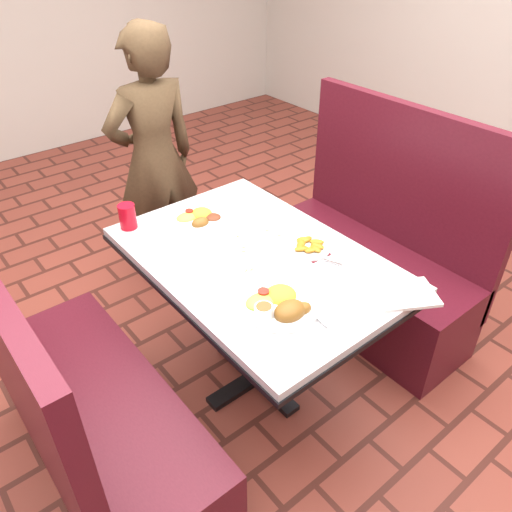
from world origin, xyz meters
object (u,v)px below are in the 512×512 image
Objects in this scene: near_dinner_plate at (281,302)px; red_tumbler at (127,216)px; booth_bench_right at (370,266)px; diner_person at (154,161)px; dining_table at (256,274)px; booth_bench_left at (93,423)px; far_dinner_plate at (199,216)px; plantain_plate at (307,246)px.

near_dinner_plate is 2.51× the size of red_tumbler.
diner_person is (-0.65, 1.10, 0.42)m from booth_bench_right.
dining_table is at bearing 65.92° from near_dinner_plate.
near_dinner_plate is (-0.14, -0.31, 0.13)m from dining_table.
near_dinner_plate is (0.66, -0.31, 0.45)m from booth_bench_left.
diner_person is 1.44m from near_dinner_plate.
far_dinner_plate reaches higher than plantain_plate.
booth_bench_left is at bearing -132.82° from red_tumbler.
booth_bench_right reaches higher than red_tumbler.
red_tumbler is (-0.30, 0.54, 0.15)m from dining_table.
booth_bench_left is 10.58× the size of red_tumbler.
diner_person is at bearing 120.72° from booth_bench_right.
diner_person reaches higher than booth_bench_left.
near_dinner_plate reaches higher than dining_table.
diner_person reaches higher than far_dinner_plate.
booth_bench_right reaches higher than dining_table.
far_dinner_plate is at bearing 114.86° from plantain_plate.
plantain_plate is at bearing -65.14° from far_dinner_plate.
red_tumbler is (-0.45, -0.56, 0.06)m from diner_person.
dining_table is at bearing 154.71° from plantain_plate.
booth_bench_left is at bearing 180.00° from dining_table.
booth_bench_left is 4.92× the size of far_dinner_plate.
dining_table is 1.01× the size of booth_bench_right.
dining_table is 0.36m from near_dinner_plate.
booth_bench_left reaches higher than far_dinner_plate.
diner_person is at bearing 76.85° from far_dinner_plate.
far_dinner_plate is 0.32m from red_tumbler.
red_tumbler reaches higher than plantain_plate.
diner_person is 5.26× the size of near_dinner_plate.
diner_person is (0.15, 1.10, 0.09)m from dining_table.
red_tumbler is at bearing 52.03° from diner_person.
booth_bench_right is 4.22× the size of near_dinner_plate.
dining_table is at bearing -60.60° from red_tumbler.
booth_bench_right is 1.34m from diner_person.
booth_bench_left is at bearing 154.84° from near_dinner_plate.
booth_bench_left is at bearing 180.00° from booth_bench_right.
near_dinner_plate is at bearing -25.16° from booth_bench_left.
dining_table is at bearing 82.95° from diner_person.
booth_bench_left is at bearing 174.56° from plantain_plate.
near_dinner_plate reaches higher than far_dinner_plate.
booth_bench_left is 0.97m from far_dinner_plate.
red_tumbler reaches higher than near_dinner_plate.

